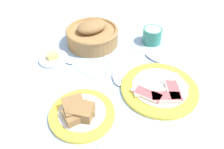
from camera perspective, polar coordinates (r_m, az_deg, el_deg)
ground_plane at (r=0.69m, az=6.73°, el=-6.89°), size 3.00×3.00×0.00m
breakfast_plate at (r=0.73m, az=12.33°, el=-3.60°), size 0.25×0.25×0.02m
bread_plate at (r=0.65m, az=-8.25°, el=-9.70°), size 0.19×0.19×0.05m
sugar_cup at (r=0.94m, az=10.43°, el=10.08°), size 0.08×0.08×0.06m
bread_basket at (r=0.91m, az=-5.14°, el=10.37°), size 0.22×0.22×0.10m
butter_dish at (r=0.87m, az=-15.04°, el=4.13°), size 0.11×0.11×0.03m
teaspoon_by_saucer at (r=0.83m, az=-10.62°, el=2.96°), size 0.11×0.18×0.01m
teaspoon_near_cup at (r=0.77m, az=0.66°, el=0.11°), size 0.03×0.19×0.01m
teaspoon_stray at (r=0.87m, az=9.22°, el=5.20°), size 0.09×0.19×0.01m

